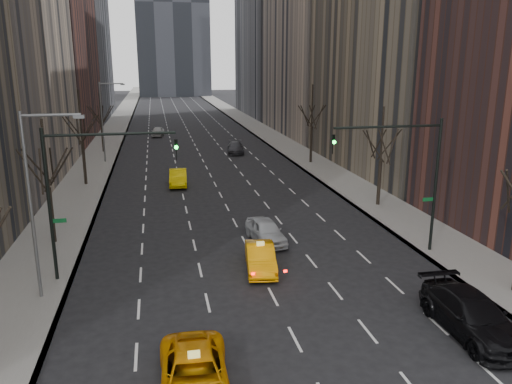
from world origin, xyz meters
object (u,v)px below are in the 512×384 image
taxi_suv (194,376)px  parked_suv_black (472,315)px  taxi_sedan (260,258)px  silver_sedan_ahead (266,231)px

taxi_suv → parked_suv_black: (11.90, 1.78, 0.12)m
taxi_suv → taxi_sedan: size_ratio=1.20×
taxi_sedan → silver_sedan_ahead: (1.26, 4.32, 0.03)m
taxi_sedan → silver_sedan_ahead: 4.50m
taxi_sedan → silver_sedan_ahead: bearing=80.8°
silver_sedan_ahead → parked_suv_black: size_ratio=0.76×
taxi_sedan → parked_suv_black: (7.44, -8.35, 0.12)m
silver_sedan_ahead → taxi_suv: bearing=-118.3°
taxi_suv → silver_sedan_ahead: bearing=70.4°
taxi_sedan → silver_sedan_ahead: silver_sedan_ahead is taller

